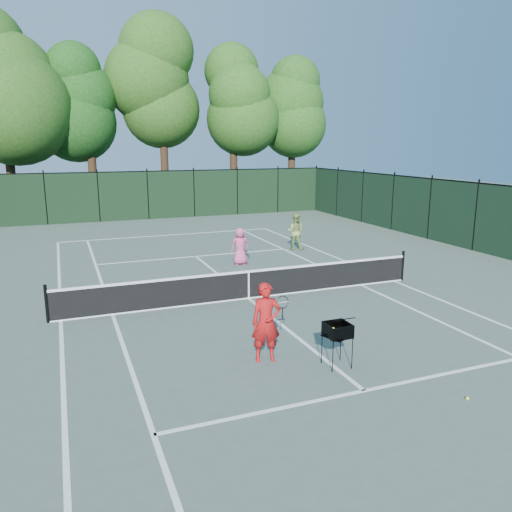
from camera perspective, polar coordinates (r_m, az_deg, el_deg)
name	(u,v)px	position (r m, az deg, el deg)	size (l,w,h in m)	color
ground	(249,299)	(15.63, -0.85, -4.88)	(90.00, 90.00, 0.00)	#4B5B51
sideline_doubles_left	(61,321)	(14.71, -21.41, -6.92)	(0.10, 23.77, 0.01)	white
sideline_doubles_right	(394,281)	(18.22, 15.52, -2.78)	(0.10, 23.77, 0.01)	white
sideline_singles_left	(113,315)	(14.76, -16.07, -6.46)	(0.10, 23.77, 0.01)	white
sideline_singles_right	(361,285)	(17.45, 11.91, -3.26)	(0.10, 23.77, 0.01)	white
baseline_far	(169,235)	(26.77, -9.91, 2.38)	(10.97, 0.10, 0.01)	white
service_line_near	(364,391)	(10.33, 12.26, -14.81)	(8.23, 0.10, 0.01)	white
service_line_far	(196,256)	(21.53, -6.90, -0.04)	(8.23, 0.10, 0.01)	white
center_service_line	(249,298)	(15.62, -0.85, -4.87)	(0.10, 12.80, 0.01)	white
tennis_net	(249,284)	(15.49, -0.86, -3.20)	(11.69, 0.09, 1.06)	black
fence_far	(148,196)	(32.52, -12.24, 6.76)	(24.00, 0.05, 3.00)	black
tree_1	(1,78)	(36.25, -27.15, 17.68)	(6.80, 6.80, 13.98)	black
tree_2	(87,96)	(35.93, -18.73, 16.89)	(6.00, 6.00, 12.40)	black
tree_3	(161,80)	(37.20, -10.78, 19.13)	(7.00, 7.00, 14.45)	black
tree_4	(233,95)	(37.74, -2.66, 17.92)	(6.20, 6.20, 12.97)	black
tree_5	(292,104)	(40.06, 4.19, 16.98)	(5.80, 5.80, 12.23)	black
coach	(266,322)	(11.06, 1.16, -7.57)	(1.03, 0.58, 1.78)	#B21414
player_pink	(240,246)	(19.84, -1.82, 1.14)	(0.79, 0.58, 1.48)	#DA4D86
player_green	(295,231)	(22.73, 4.52, 2.82)	(1.02, 0.98, 1.66)	#8BAB55
ball_hopper	(338,330)	(10.93, 9.31, -8.38)	(0.66, 0.66, 0.98)	black
loose_ball_near_cart	(467,398)	(10.57, 23.01, -14.74)	(0.07, 0.07, 0.07)	#E4F532
loose_ball_midcourt	(332,333)	(12.93, 8.69, -8.71)	(0.07, 0.07, 0.07)	#BED92C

